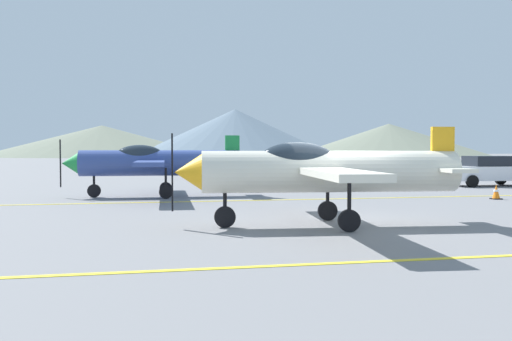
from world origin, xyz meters
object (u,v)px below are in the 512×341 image
(airplane_mid, at_px, (154,162))
(traffic_cone_front, at_px, (496,192))
(car_sedan, at_px, (488,170))
(airplane_near, at_px, (319,170))

(airplane_mid, bearing_deg, traffic_cone_front, -16.68)
(airplane_mid, distance_m, car_sedan, 18.02)
(airplane_mid, bearing_deg, airplane_near, -67.79)
(car_sedan, bearing_deg, traffic_cone_front, -122.39)
(airplane_near, bearing_deg, traffic_cone_front, 32.29)
(airplane_near, height_order, traffic_cone_front, airplane_near)
(airplane_near, relative_size, airplane_mid, 1.00)
(car_sedan, bearing_deg, airplane_near, -136.72)
(airplane_near, distance_m, car_sedan, 18.88)
(airplane_near, distance_m, traffic_cone_front, 10.98)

